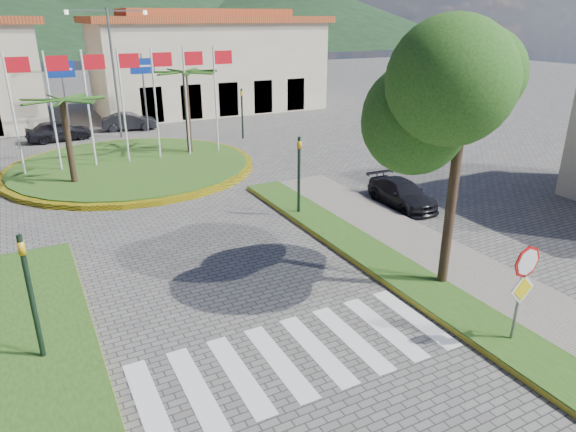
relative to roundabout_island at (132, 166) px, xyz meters
name	(u,v)px	position (x,y,z in m)	size (l,w,h in m)	color
sidewalk_right	(541,330)	(6.00, -20.00, -0.10)	(4.00, 28.00, 0.15)	gray
verge_right	(508,342)	(4.80, -20.00, -0.09)	(1.60, 28.00, 0.18)	#254C15
crosswalk	(294,356)	(0.00, -18.00, -0.17)	(8.00, 3.00, 0.01)	silver
roundabout_island	(132,166)	(0.00, 0.00, 0.00)	(12.70, 12.70, 6.00)	yellow
stop_sign	(523,280)	(4.90, -20.04, 1.61)	(0.80, 0.11, 2.65)	slate
deciduous_tree	(463,110)	(5.50, -17.00, 5.00)	(3.60, 3.60, 6.80)	black
traffic_light_left	(30,288)	(-5.20, -15.50, 1.77)	(0.15, 0.18, 3.20)	black
traffic_light_right	(299,169)	(4.50, -10.00, 1.77)	(0.15, 0.18, 3.20)	black
traffic_light_far	(242,109)	(8.00, 4.00, 1.77)	(0.18, 0.15, 3.20)	black
direction_sign_west	(63,84)	(-2.00, 8.97, 3.35)	(1.60, 0.14, 5.20)	slate
direction_sign_east	(143,80)	(3.00, 8.97, 3.35)	(1.60, 0.14, 5.20)	slate
street_lamp_centre	(113,67)	(1.00, 8.00, 4.32)	(4.80, 0.16, 8.00)	slate
building_right	(208,62)	(10.00, 16.00, 3.73)	(19.08, 9.54, 8.05)	beige
hill_far_east	(293,11)	(70.00, 113.00, 8.82)	(120.00, 120.00, 18.00)	black
car_dark_a	(59,130)	(-2.71, 8.83, 0.49)	(1.57, 3.90, 1.33)	black
car_dark_b	(129,121)	(2.00, 10.15, 0.43)	(1.28, 3.67, 1.21)	black
car_side_right	(402,193)	(8.91, -10.96, 0.36)	(1.50, 3.69, 1.07)	black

